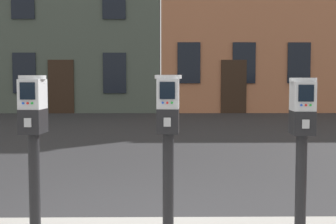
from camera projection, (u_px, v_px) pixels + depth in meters
The scene contains 3 objects.
parking_meter_near_kerb at pixel (33, 126), 3.82m from camera, with size 0.23×0.26×1.30m.
parking_meter_twin_adjacent at pixel (168, 126), 3.84m from camera, with size 0.23×0.26×1.30m.
parking_meter_end_of_row at pixel (302, 127), 3.85m from camera, with size 0.23×0.26×1.28m.
Camera 1 is at (0.26, -4.12, 1.43)m, focal length 51.27 mm.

